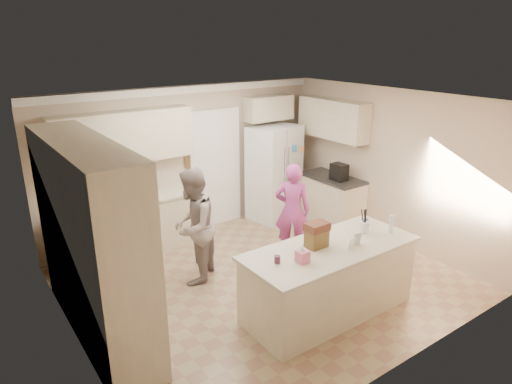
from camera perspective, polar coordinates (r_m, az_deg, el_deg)
floor at (r=6.80m, az=1.05°, el=-11.05°), size 5.20×4.60×0.02m
ceiling at (r=5.93m, az=1.20°, el=11.41°), size 5.20×4.60×0.02m
wall_back at (r=8.13m, az=-8.65°, el=3.89°), size 5.20×0.02×2.60m
wall_front at (r=4.74m, az=18.15°, el=-8.25°), size 5.20×0.02×2.60m
wall_left at (r=5.24m, az=-22.62°, el=-6.15°), size 0.02×4.60×2.60m
wall_right at (r=8.00m, az=16.33°, el=3.09°), size 0.02×4.60×2.60m
crown_back at (r=7.85m, az=-8.93°, el=12.50°), size 5.20×0.08×0.12m
pantry_bank at (r=5.53m, az=-19.85°, el=-5.89°), size 0.60×2.60×2.35m
back_base_cab at (r=7.71m, az=-14.89°, el=-4.19°), size 2.20×0.60×0.88m
back_countertop at (r=7.53m, az=-15.16°, el=-1.00°), size 2.24×0.63×0.04m
back_upper_cab at (r=7.39m, az=-16.21°, el=6.61°), size 2.20×0.35×0.80m
doorway_opening at (r=8.42m, az=-5.14°, el=2.80°), size 0.90×0.06×2.10m
doorway_casing at (r=8.39m, az=-5.02°, el=2.75°), size 1.02×0.03×2.22m
wall_frame_upper at (r=8.04m, az=-8.48°, el=5.57°), size 0.15×0.02×0.20m
wall_frame_lower at (r=8.11m, az=-8.39°, el=3.71°), size 0.15×0.02×0.20m
refrigerator at (r=8.71m, az=2.27°, el=2.39°), size 1.03×0.87×1.80m
fridge_seam at (r=8.44m, az=3.74°, el=1.82°), size 0.02×0.02×1.78m
fridge_dispenser at (r=8.23m, az=2.63°, el=3.20°), size 0.22×0.03×0.35m
fridge_handle_l at (r=8.36m, az=3.56°, el=2.72°), size 0.02×0.02×0.85m
fridge_handle_r at (r=8.42m, az=4.09°, el=2.83°), size 0.02×0.02×0.85m
over_fridge_cab at (r=8.66m, az=1.56°, el=10.45°), size 0.95×0.35×0.45m
right_base_cab at (r=8.67m, az=9.39°, el=-1.15°), size 0.60×1.20×0.88m
right_countertop at (r=8.52m, az=9.51°, el=1.74°), size 0.63×1.24×0.04m
right_upper_cab at (r=8.50m, az=9.60°, el=9.00°), size 0.35×1.50×0.70m
coffee_maker at (r=8.31m, az=10.34°, el=2.48°), size 0.22×0.28×0.30m
island_base at (r=5.97m, az=9.07°, el=-10.95°), size 2.20×0.90×0.88m
island_top at (r=5.75m, az=9.31°, el=-6.97°), size 2.28×0.96×0.05m
utensil_crock at (r=6.18m, az=13.36°, el=-4.33°), size 0.13×0.13×0.15m
tissue_box at (r=5.30m, az=5.83°, el=-8.02°), size 0.13×0.13×0.14m
tissue_plume at (r=5.25m, az=5.87°, el=-6.95°), size 0.08×0.08×0.08m
dollhouse_body at (r=5.66m, az=7.58°, el=-5.81°), size 0.26×0.18×0.22m
dollhouse_roof at (r=5.60m, az=7.65°, el=-4.32°), size 0.28×0.20×0.10m
jam_jar at (r=5.27m, az=2.67°, el=-8.41°), size 0.07×0.07×0.09m
greeting_card_a at (r=5.68m, az=11.87°, el=-6.30°), size 0.12×0.06×0.16m
greeting_card_b at (r=5.81m, az=12.52°, el=-5.75°), size 0.12×0.05×0.16m
water_bottle at (r=6.27m, az=16.58°, el=-3.85°), size 0.07×0.07×0.24m
shaker_salt at (r=6.41m, az=13.22°, el=-3.73°), size 0.05×0.05×0.09m
shaker_pepper at (r=6.46m, az=13.63°, el=-3.59°), size 0.05×0.05×0.09m
teen_boy at (r=6.51m, az=-7.89°, el=-4.27°), size 1.03×1.02×1.68m
teen_girl at (r=7.25m, az=4.56°, el=-2.29°), size 0.66×0.65×1.53m
fridge_magnets at (r=8.44m, az=3.78°, el=1.81°), size 0.76×0.02×1.44m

